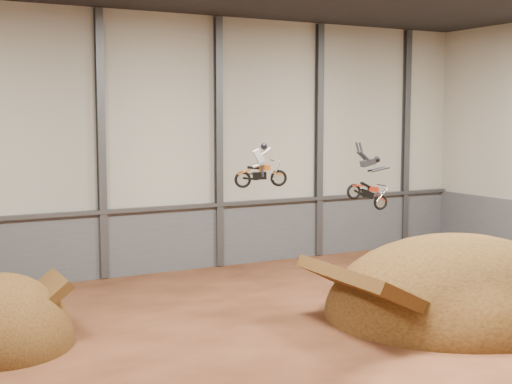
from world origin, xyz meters
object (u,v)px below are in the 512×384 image
(fmx_rider_a, at_px, (261,163))
(fmx_rider_b, at_px, (365,177))
(takeoff_ramp, at_px, (1,344))
(landing_ramp, at_px, (457,313))

(fmx_rider_a, bearing_deg, fmx_rider_b, 24.26)
(fmx_rider_b, bearing_deg, takeoff_ramp, 179.27)
(landing_ramp, xyz_separation_m, fmx_rider_b, (-2.84, 2.92, 5.84))
(fmx_rider_a, distance_m, fmx_rider_b, 5.57)
(takeoff_ramp, relative_size, fmx_rider_b, 2.16)
(fmx_rider_b, bearing_deg, landing_ramp, -39.54)
(landing_ramp, distance_m, fmx_rider_b, 7.12)
(takeoff_ramp, height_order, fmx_rider_a, fmx_rider_a)
(takeoff_ramp, relative_size, landing_ramp, 0.52)
(takeoff_ramp, xyz_separation_m, fmx_rider_a, (9.81, -2.35, 6.63))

